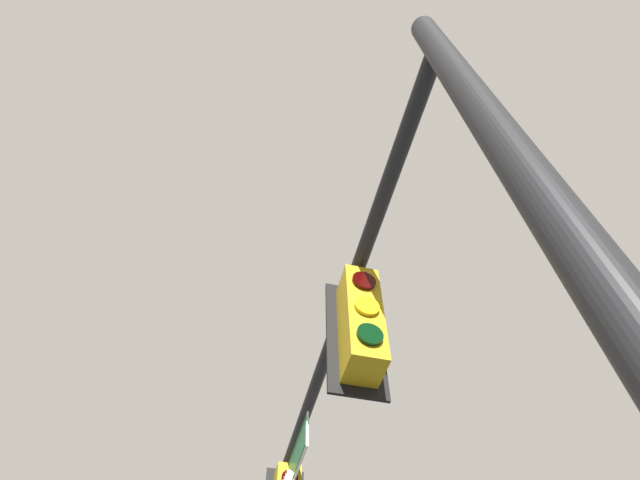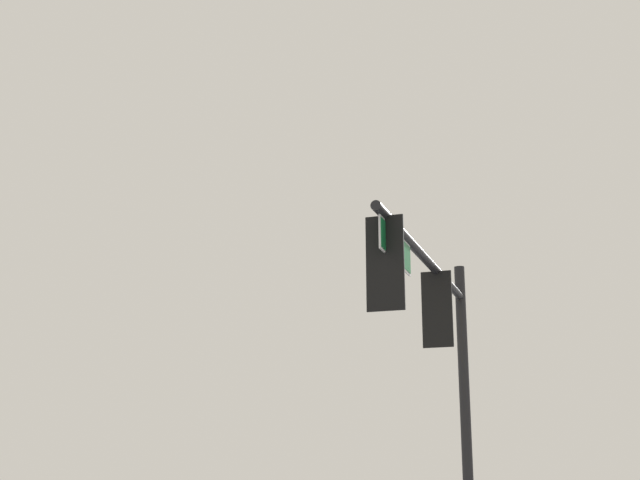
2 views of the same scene
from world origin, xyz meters
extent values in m
cylinder|color=black|center=(-8.68, -8.90, 2.87)|extent=(0.20, 0.20, 5.75)
cylinder|color=black|center=(-5.54, -8.84, 5.15)|extent=(6.28, 0.26, 0.14)
cube|color=black|center=(-6.30, -8.85, 4.48)|extent=(0.04, 0.52, 1.30)
cube|color=#B79314|center=(-6.49, -8.86, 4.48)|extent=(0.37, 0.33, 1.10)
cylinder|color=#B79314|center=(-6.49, -8.86, 5.09)|extent=(0.04, 0.04, 0.12)
cylinder|color=#340503|center=(-6.69, -8.86, 4.81)|extent=(0.03, 0.22, 0.22)
cylinder|color=yellow|center=(-6.69, -8.86, 4.48)|extent=(0.03, 0.22, 0.22)
cylinder|color=black|center=(-6.69, -8.86, 4.15)|extent=(0.03, 0.22, 0.22)
cylinder|color=#B79314|center=(-3.03, -8.79, 5.09)|extent=(0.04, 0.04, 0.12)
cylinder|color=#340503|center=(-3.23, -8.80, 4.81)|extent=(0.03, 0.22, 0.22)
cube|color=#0F602D|center=(-3.44, -8.80, 4.84)|extent=(1.68, 0.07, 0.41)
cube|color=white|center=(-3.44, -8.80, 4.84)|extent=(1.74, 0.06, 0.47)
camera|label=1|loc=(-9.47, -7.85, 1.36)|focal=28.00mm
camera|label=2|loc=(8.25, -5.72, 1.66)|focal=50.00mm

